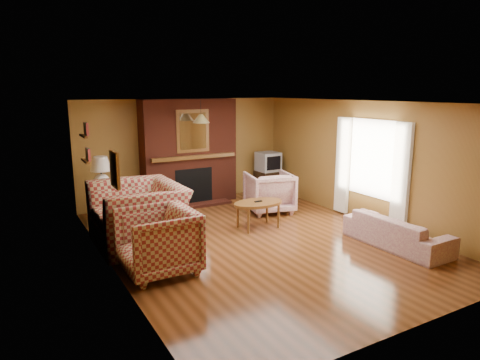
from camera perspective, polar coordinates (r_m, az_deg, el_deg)
floor at (r=7.61m, az=2.34°, el=-8.07°), size 6.50×6.50×0.00m
ceiling at (r=7.15m, az=2.51°, el=10.31°), size 6.50×6.50×0.00m
wall_back at (r=10.15m, az=-7.37°, el=3.91°), size 6.50×0.00×6.50m
wall_front at (r=4.92m, az=22.98°, el=-5.60°), size 6.50×0.00×6.50m
wall_left at (r=6.35m, az=-17.10°, el=-1.36°), size 0.00×6.50×6.50m
wall_right at (r=8.85m, az=16.30°, el=2.34°), size 0.00×6.50×6.50m
fireplace at (r=9.91m, az=-6.78°, el=3.62°), size 2.20×0.82×2.40m
window_right at (r=8.69m, az=16.99°, el=1.64°), size 0.10×1.85×2.00m
bookshelf at (r=8.12m, az=-19.89°, el=4.62°), size 0.09×0.55×0.71m
botanical_print at (r=6.00m, az=-16.35°, el=1.35°), size 0.05×0.40×0.50m
pendant_light at (r=9.20m, az=-5.23°, el=8.15°), size 0.36×0.36×0.48m
plaid_loveseat at (r=7.50m, az=-13.44°, el=-4.50°), size 1.40×1.60×1.04m
plaid_armchair at (r=6.29m, az=-10.88°, el=-8.05°), size 1.05×1.03×0.95m
floral_sofa at (r=7.72m, az=20.18°, el=-6.43°), size 0.74×1.83×0.53m
floral_armchair at (r=9.26m, az=3.92°, el=-1.63°), size 1.12×1.14×0.87m
coffee_table at (r=8.16m, az=2.45°, el=-3.32°), size 1.00×0.62×0.53m
side_table at (r=8.97m, az=-17.75°, el=-3.32°), size 0.50×0.50×0.66m
table_lamp at (r=8.81m, az=-18.04°, el=1.09°), size 0.40×0.40×0.67m
tv_stand at (r=10.86m, az=3.73°, el=-0.32°), size 0.59×0.54×0.60m
crt_tv at (r=10.75m, az=3.78°, el=2.46°), size 0.52×0.52×0.47m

